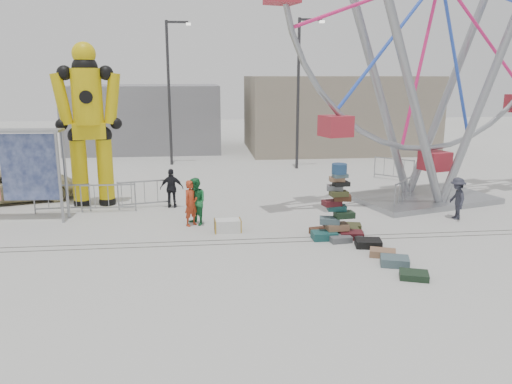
{
  "coord_description": "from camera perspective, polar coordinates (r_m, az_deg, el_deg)",
  "views": [
    {
      "loc": [
        -2.2,
        -13.96,
        5.07
      ],
      "look_at": [
        -0.51,
        1.65,
        1.38
      ],
      "focal_mm": 35.0,
      "sensor_mm": 36.0,
      "label": 1
    }
  ],
  "objects": [
    {
      "name": "pedestrian_black",
      "position": [
        19.71,
        -9.6,
        0.42
      ],
      "size": [
        0.92,
        0.42,
        1.54
      ],
      "primitive_type": "imported",
      "rotation": [
        0.0,
        0.0,
        3.09
      ],
      "color": "black",
      "rests_on": "ground"
    },
    {
      "name": "pedestrian_red",
      "position": [
        17.24,
        -7.42,
        -1.27
      ],
      "size": [
        0.68,
        0.67,
        1.58
      ],
      "primitive_type": "imported",
      "rotation": [
        0.0,
        0.0,
        0.74
      ],
      "color": "#A23317",
      "rests_on": "ground"
    },
    {
      "name": "row_case_4",
      "position": [
        14.25,
        15.57,
        -7.62
      ],
      "size": [
        0.89,
        0.76,
        0.24
      ],
      "primitive_type": "cube",
      "rotation": [
        0.0,
        0.0,
        -0.3
      ],
      "color": "#496269",
      "rests_on": "ground"
    },
    {
      "name": "lamp_post_left",
      "position": [
        29.02,
        -9.76,
        11.87
      ],
      "size": [
        1.41,
        0.25,
        8.0
      ],
      "color": "#2D2D30",
      "rests_on": "ground"
    },
    {
      "name": "parked_suv",
      "position": [
        22.81,
        -25.31,
        0.74
      ],
      "size": [
        5.05,
        3.4,
        1.29
      ],
      "primitive_type": "imported",
      "rotation": [
        0.0,
        0.0,
        1.87
      ],
      "color": "tan",
      "rests_on": "ground"
    },
    {
      "name": "barricade_dummy_b",
      "position": [
        19.64,
        -16.53,
        -0.65
      ],
      "size": [
        2.0,
        0.1,
        1.1
      ],
      "primitive_type": null,
      "rotation": [
        0.0,
        0.0,
        -0.0
      ],
      "color": "gray",
      "rests_on": "ground"
    },
    {
      "name": "track_line_near",
      "position": [
        15.57,
        2.3,
        -5.78
      ],
      "size": [
        40.0,
        0.04,
        0.01
      ],
      "primitive_type": "cube",
      "color": "#47443F",
      "rests_on": "ground"
    },
    {
      "name": "row_case_2",
      "position": [
        15.54,
        12.71,
        -5.72
      ],
      "size": [
        0.86,
        0.71,
        0.23
      ],
      "primitive_type": "cube",
      "rotation": [
        0.0,
        0.0,
        -0.18
      ],
      "color": "black",
      "rests_on": "ground"
    },
    {
      "name": "track_line_far",
      "position": [
        15.95,
        2.09,
        -5.32
      ],
      "size": [
        40.0,
        0.04,
        0.01
      ],
      "primitive_type": "cube",
      "color": "#47443F",
      "rests_on": "ground"
    },
    {
      "name": "barricade_dummy_c",
      "position": [
        19.94,
        -12.61,
        -0.22
      ],
      "size": [
        1.97,
        0.55,
        1.1
      ],
      "primitive_type": null,
      "rotation": [
        0.0,
        0.0,
        0.23
      ],
      "color": "gray",
      "rests_on": "ground"
    },
    {
      "name": "lamp_post_right",
      "position": [
        27.48,
        5.04,
        11.94
      ],
      "size": [
        1.41,
        0.25,
        8.0
      ],
      "color": "#2D2D30",
      "rests_on": "ground"
    },
    {
      "name": "ground",
      "position": [
        15.02,
        2.63,
        -6.54
      ],
      "size": [
        90.0,
        90.0,
        0.0
      ],
      "primitive_type": "plane",
      "color": "#9E9E99",
      "rests_on": "ground"
    },
    {
      "name": "building_right",
      "position": [
        35.28,
        9.07,
        8.88
      ],
      "size": [
        12.0,
        8.0,
        5.0
      ],
      "primitive_type": "cube",
      "color": "gray",
      "rests_on": "ground"
    },
    {
      "name": "barricade_wheel_back",
      "position": [
        25.59,
        15.46,
        2.56
      ],
      "size": [
        1.54,
        1.43,
        1.1
      ],
      "primitive_type": null,
      "rotation": [
        0.0,
        0.0,
        -0.75
      ],
      "color": "gray",
      "rests_on": "ground"
    },
    {
      "name": "row_case_0",
      "position": [
        17.01,
        10.58,
        -3.96
      ],
      "size": [
        0.86,
        0.63,
        0.23
      ],
      "primitive_type": "cube",
      "rotation": [
        0.0,
        0.0,
        -0.2
      ],
      "color": "#3D3F1F",
      "rests_on": "ground"
    },
    {
      "name": "barricade_wheel_front",
      "position": [
        20.43,
        16.45,
        -0.12
      ],
      "size": [
        1.35,
        1.6,
        1.1
      ],
      "primitive_type": null,
      "rotation": [
        0.0,
        0.0,
        0.88
      ],
      "color": "gray",
      "rests_on": "ground"
    },
    {
      "name": "suitcase_tower",
      "position": [
        16.09,
        9.22,
        -2.83
      ],
      "size": [
        1.68,
        1.5,
        2.4
      ],
      "rotation": [
        0.0,
        0.0,
        -0.02
      ],
      "color": "#1A4F4F",
      "rests_on": "ground"
    },
    {
      "name": "row_case_5",
      "position": [
        13.53,
        17.61,
        -9.05
      ],
      "size": [
        0.85,
        0.74,
        0.18
      ],
      "primitive_type": "cube",
      "rotation": [
        0.0,
        0.0,
        -0.34
      ],
      "color": "#1A2F1D",
      "rests_on": "ground"
    },
    {
      "name": "steamer_trunk",
      "position": [
        16.59,
        -3.25,
        -3.86
      ],
      "size": [
        0.9,
        0.55,
        0.41
      ],
      "primitive_type": "cube",
      "rotation": [
        0.0,
        0.0,
        0.04
      ],
      "color": "silver",
      "rests_on": "ground"
    },
    {
      "name": "row_case_3",
      "position": [
        14.84,
        14.28,
        -6.77
      ],
      "size": [
        0.84,
        0.69,
        0.2
      ],
      "primitive_type": "cube",
      "rotation": [
        0.0,
        0.0,
        -0.37
      ],
      "color": "#916749",
      "rests_on": "ground"
    },
    {
      "name": "row_case_1",
      "position": [
        16.24,
        11.0,
        -4.91
      ],
      "size": [
        0.81,
        0.74,
        0.17
      ],
      "primitive_type": "cube",
      "rotation": [
        0.0,
        0.0,
        -0.38
      ],
      "color": "#5C5F64",
      "rests_on": "ground"
    },
    {
      "name": "building_left",
      "position": [
        36.27,
        -12.3,
        8.38
      ],
      "size": [
        10.0,
        8.0,
        4.4
      ],
      "primitive_type": "cube",
      "color": "gray",
      "rests_on": "ground"
    },
    {
      "name": "barricade_dummy_a",
      "position": [
        20.13,
        -21.28,
        -0.68
      ],
      "size": [
        2.0,
        0.22,
        1.1
      ],
      "primitive_type": null,
      "rotation": [
        0.0,
        0.0,
        0.06
      ],
      "color": "gray",
      "rests_on": "ground"
    },
    {
      "name": "ferris_wheel",
      "position": [
        21.27,
        20.12,
        19.32
      ],
      "size": [
        12.86,
        4.67,
        15.46
      ],
      "rotation": [
        0.0,
        0.0,
        0.28
      ],
      "color": "gray",
      "rests_on": "ground"
    },
    {
      "name": "pedestrian_green",
      "position": [
        17.3,
        -6.89,
        -1.1
      ],
      "size": [
        0.97,
        1.01,
        1.65
      ],
      "primitive_type": "imported",
      "rotation": [
        0.0,
        0.0,
        -0.95
      ],
      "color": "#1C7037",
      "rests_on": "ground"
    },
    {
      "name": "crash_test_dummy",
      "position": [
        20.39,
        -18.57,
        7.9
      ],
      "size": [
        2.59,
        1.14,
        6.49
      ],
      "rotation": [
        0.0,
        0.0,
        0.15
      ],
      "color": "black",
      "rests_on": "ground"
    },
    {
      "name": "pedestrian_grey",
      "position": [
        19.3,
        21.99,
        -0.68
      ],
      "size": [
        0.67,
        1.04,
        1.52
      ],
      "primitive_type": "imported",
      "rotation": [
        0.0,
        0.0,
        -1.68
      ],
      "color": "#272934",
      "rests_on": "ground"
    }
  ]
}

